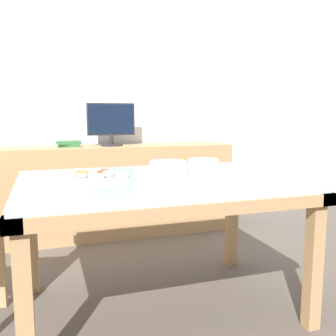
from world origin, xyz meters
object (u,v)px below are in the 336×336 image
tealight_centre (270,175)px  tealight_right_edge (238,174)px  cake_chocolate_round (203,165)px  plate_stack (168,168)px  pastry_platter (94,176)px  tealight_near_front (281,182)px  computer_monitor (111,124)px  book_stack (69,144)px  tealight_near_cakes (207,178)px

tealight_centre → tealight_right_edge: 0.17m
cake_chocolate_round → plate_stack: size_ratio=1.44×
pastry_platter → tealight_near_front: (0.86, -0.47, -0.00)m
computer_monitor → book_stack: bearing=179.8°
book_stack → plate_stack: 1.42m
book_stack → computer_monitor: bearing=-0.2°
tealight_near_front → tealight_near_cakes: bearing=146.0°
pastry_platter → tealight_right_edge: (0.78, -0.18, -0.00)m
plate_stack → tealight_centre: (0.52, -0.23, -0.03)m
book_stack → tealight_centre: size_ratio=5.18×
computer_monitor → tealight_right_edge: (0.46, -1.48, -0.24)m
book_stack → pastry_platter: bearing=-87.7°
tealight_near_front → cake_chocolate_round: bearing=107.7°
computer_monitor → cake_chocolate_round: size_ratio=1.40×
pastry_platter → tealight_right_edge: same height
tealight_right_edge → tealight_near_cakes: (-0.23, -0.08, 0.00)m
plate_stack → pastry_platter: bearing=175.6°
cake_chocolate_round → book_stack: bearing=121.3°
tealight_right_edge → tealight_near_cakes: bearing=-160.1°
computer_monitor → tealight_right_edge: 1.57m
computer_monitor → book_stack: (-0.37, 0.00, -0.16)m
book_stack → plate_stack: size_ratio=0.99×
plate_stack → tealight_near_front: size_ratio=5.25×
computer_monitor → tealight_near_front: 1.87m
pastry_platter → computer_monitor: bearing=76.3°
cake_chocolate_round → tealight_right_edge: cake_chocolate_round is taller
computer_monitor → tealight_near_cakes: 1.60m
tealight_near_front → computer_monitor: bearing=107.1°
pastry_platter → tealight_centre: same height
cake_chocolate_round → tealight_right_edge: size_ratio=7.55×
tealight_centre → tealight_near_cakes: size_ratio=1.00×
computer_monitor → tealight_centre: size_ratio=10.60×
pastry_platter → tealight_right_edge: 0.80m
tealight_near_cakes → tealight_near_front: bearing=-34.0°
plate_stack → tealight_centre: size_ratio=5.25×
tealight_centre → tealight_near_cakes: (-0.38, -0.00, 0.00)m
cake_chocolate_round → plate_stack: 0.30m
plate_stack → tealight_right_edge: size_ratio=5.25×
tealight_right_edge → plate_stack: bearing=158.6°
computer_monitor → tealight_centre: (0.62, -1.56, -0.24)m
book_stack → plate_stack: (0.47, -1.34, -0.05)m
tealight_centre → cake_chocolate_round: bearing=125.8°
pastry_platter → tealight_centre: bearing=-15.5°
cake_chocolate_round → tealight_near_front: (0.18, -0.56, -0.02)m
cake_chocolate_round → plate_stack: bearing=-156.0°
cake_chocolate_round → pastry_platter: bearing=-172.5°
pastry_platter → tealight_right_edge: size_ratio=9.32×
plate_stack → tealight_near_cakes: plate_stack is taller
tealight_right_edge → computer_monitor: bearing=107.4°
book_stack → tealight_right_edge: bearing=-60.6°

